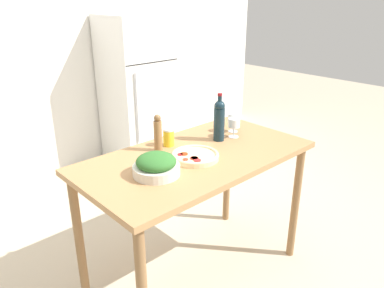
% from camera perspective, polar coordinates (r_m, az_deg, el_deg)
% --- Properties ---
extents(ground_plane, '(14.00, 14.00, 0.00)m').
position_cam_1_polar(ground_plane, '(2.87, 0.57, -19.09)').
color(ground_plane, '#BCAD93').
extents(wall_back, '(6.40, 0.09, 2.60)m').
position_cam_1_polar(wall_back, '(4.18, -22.06, 12.46)').
color(wall_back, silver).
rests_on(wall_back, ground_plane).
extents(refrigerator, '(0.68, 0.66, 1.68)m').
position_cam_1_polar(refrigerator, '(4.36, -8.35, 7.91)').
color(refrigerator, silver).
rests_on(refrigerator, ground_plane).
extents(prep_counter, '(1.49, 0.79, 0.94)m').
position_cam_1_polar(prep_counter, '(2.41, 0.64, -4.11)').
color(prep_counter, '#A87A4C').
rests_on(prep_counter, ground_plane).
extents(wine_bottle, '(0.08, 0.08, 0.33)m').
position_cam_1_polar(wine_bottle, '(2.55, 4.17, 3.77)').
color(wine_bottle, '#142833').
rests_on(wine_bottle, prep_counter).
extents(wine_glass_near, '(0.08, 0.08, 0.14)m').
position_cam_1_polar(wine_glass_near, '(2.63, 6.43, 3.08)').
color(wine_glass_near, silver).
rests_on(wine_glass_near, prep_counter).
extents(wine_glass_far, '(0.08, 0.08, 0.14)m').
position_cam_1_polar(wine_glass_far, '(2.74, 6.34, 3.85)').
color(wine_glass_far, silver).
rests_on(wine_glass_far, prep_counter).
extents(pepper_mill, '(0.05, 0.05, 0.24)m').
position_cam_1_polar(pepper_mill, '(2.39, -5.22, 1.61)').
color(pepper_mill, olive).
rests_on(pepper_mill, prep_counter).
extents(salad_bowl, '(0.27, 0.27, 0.13)m').
position_cam_1_polar(salad_bowl, '(2.09, -5.46, -3.26)').
color(salad_bowl, silver).
rests_on(salad_bowl, prep_counter).
extents(homemade_pizza, '(0.29, 0.29, 0.04)m').
position_cam_1_polar(homemade_pizza, '(2.29, 0.46, -1.81)').
color(homemade_pizza, beige).
rests_on(homemade_pizza, prep_counter).
extents(salt_canister, '(0.07, 0.07, 0.12)m').
position_cam_1_polar(salt_canister, '(2.48, -3.57, 1.05)').
color(salt_canister, yellow).
rests_on(salt_canister, prep_counter).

